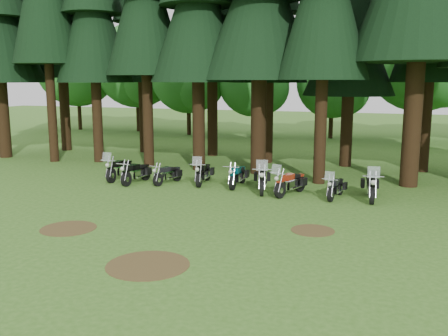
{
  "coord_description": "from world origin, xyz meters",
  "views": [
    {
      "loc": [
        7.1,
        -14.91,
        4.77
      ],
      "look_at": [
        -0.17,
        5.0,
        1.0
      ],
      "focal_mm": 40.0,
      "sensor_mm": 36.0,
      "label": 1
    }
  ],
  "objects": [
    {
      "name": "dirt_patch_2",
      "position": [
        1.0,
        -4.0,
        0.01
      ],
      "size": [
        2.2,
        2.2,
        0.01
      ],
      "primitive_type": "cylinder",
      "color": "#4C3D1E",
      "rests_on": "ground"
    },
    {
      "name": "pine_back_4",
      "position": [
        4.04,
        13.25,
        8.25
      ],
      "size": [
        4.94,
        4.94,
        13.78
      ],
      "color": "#301E10",
      "rests_on": "ground"
    },
    {
      "name": "motorcycle_3",
      "position": [
        -1.56,
        6.01,
        0.48
      ],
      "size": [
        0.6,
        2.31,
        1.45
      ],
      "rotation": [
        0.0,
        0.0,
        0.14
      ],
      "color": "black",
      "rests_on": "ground"
    },
    {
      "name": "decid_5",
      "position": [
        8.29,
        25.71,
        6.23
      ],
      "size": [
        8.45,
        8.21,
        10.56
      ],
      "color": "#301E10",
      "rests_on": "ground"
    },
    {
      "name": "motorcycle_6",
      "position": [
        2.71,
        5.17,
        0.48
      ],
      "size": [
        1.02,
        2.25,
        1.44
      ],
      "rotation": [
        0.0,
        0.0,
        -0.34
      ],
      "color": "black",
      "rests_on": "ground"
    },
    {
      "name": "decid_4",
      "position": [
        1.58,
        26.32,
        4.37
      ],
      "size": [
        5.93,
        5.76,
        7.41
      ],
      "color": "#301E10",
      "rests_on": "ground"
    },
    {
      "name": "motorcycle_0",
      "position": [
        -5.7,
        5.52,
        0.5
      ],
      "size": [
        0.44,
        2.36,
        1.49
      ],
      "rotation": [
        0.0,
        0.0,
        0.02
      ],
      "color": "black",
      "rests_on": "ground"
    },
    {
      "name": "decid_2",
      "position": [
        -10.43,
        24.78,
        4.95
      ],
      "size": [
        6.72,
        6.53,
        8.4
      ],
      "color": "#301E10",
      "rests_on": "ground"
    },
    {
      "name": "pine_back_1",
      "position": [
        -9.26,
        14.35,
        9.71
      ],
      "size": [
        4.52,
        4.52,
        16.22
      ],
      "color": "#301E10",
      "rests_on": "ground"
    },
    {
      "name": "motorcycle_1",
      "position": [
        -4.55,
        5.08,
        0.46
      ],
      "size": [
        0.38,
        2.23,
        0.91
      ],
      "rotation": [
        0.0,
        0.0,
        -0.08
      ],
      "color": "black",
      "rests_on": "ground"
    },
    {
      "name": "decid_1",
      "position": [
        -15.99,
        25.76,
        5.83
      ],
      "size": [
        7.91,
        7.69,
        9.88
      ],
      "color": "#301E10",
      "rests_on": "ground"
    },
    {
      "name": "motorcycle_5",
      "position": [
        1.43,
        5.39,
        0.53
      ],
      "size": [
        0.95,
        2.48,
        1.57
      ],
      "rotation": [
        0.0,
        0.0,
        0.27
      ],
      "color": "black",
      "rests_on": "ground"
    },
    {
      "name": "motorcycle_4",
      "position": [
        0.12,
        6.0,
        0.47
      ],
      "size": [
        0.34,
        2.25,
        0.91
      ],
      "rotation": [
        0.0,
        0.0,
        0.04
      ],
      "color": "black",
      "rests_on": "ground"
    },
    {
      "name": "ground",
      "position": [
        0.0,
        0.0,
        0.0
      ],
      "size": [
        120.0,
        120.0,
        0.0
      ],
      "primitive_type": "plane",
      "color": "#36691D",
      "rests_on": "ground"
    },
    {
      "name": "motorcycle_8",
      "position": [
        5.93,
        5.5,
        0.52
      ],
      "size": [
        0.63,
        2.47,
        1.55
      ],
      "rotation": [
        0.0,
        0.0,
        0.13
      ],
      "color": "black",
      "rests_on": "ground"
    },
    {
      "name": "motorcycle_2",
      "position": [
        -3.12,
        5.5,
        0.41
      ],
      "size": [
        0.56,
        1.95,
        0.8
      ],
      "rotation": [
        0.0,
        0.0,
        -0.22
      ],
      "color": "black",
      "rests_on": "ground"
    },
    {
      "name": "motorcycle_7",
      "position": [
        4.58,
        5.22,
        0.42
      ],
      "size": [
        0.53,
        2.02,
        1.27
      ],
      "rotation": [
        0.0,
        0.0,
        -0.14
      ],
      "color": "black",
      "rests_on": "ground"
    },
    {
      "name": "dirt_patch_0",
      "position": [
        -3.0,
        -2.0,
        0.01
      ],
      "size": [
        1.8,
        1.8,
        0.01
      ],
      "primitive_type": "cylinder",
      "color": "#4C3D1E",
      "rests_on": "ground"
    },
    {
      "name": "decid_0",
      "position": [
        -22.1,
        25.26,
        5.9
      ],
      "size": [
        8.0,
        7.78,
        10.0
      ],
      "color": "#301E10",
      "rests_on": "ground"
    },
    {
      "name": "decid_3",
      "position": [
        -4.71,
        25.13,
        4.51
      ],
      "size": [
        6.12,
        5.95,
        7.65
      ],
      "color": "#301E10",
      "rests_on": "ground"
    },
    {
      "name": "dirt_patch_1",
      "position": [
        4.5,
        0.5,
        0.01
      ],
      "size": [
        1.4,
        1.4,
        0.01
      ],
      "primitive_type": "cylinder",
      "color": "#4C3D1E",
      "rests_on": "ground"
    }
  ]
}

